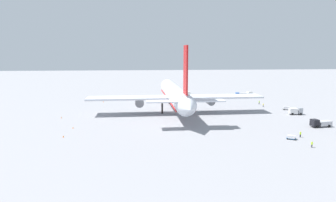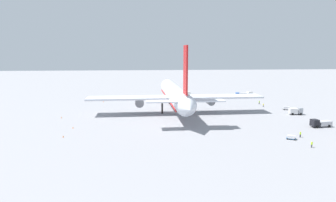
% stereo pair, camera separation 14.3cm
% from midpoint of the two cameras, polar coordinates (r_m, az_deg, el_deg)
% --- Properties ---
extents(ground_plane, '(600.00, 600.00, 0.00)m').
position_cam_midpoint_polar(ground_plane, '(121.01, 1.27, -2.15)').
color(ground_plane, gray).
extents(airliner, '(69.17, 69.97, 26.50)m').
position_cam_midpoint_polar(airliner, '(118.49, 1.34, 1.29)').
color(airliner, silver).
rests_on(airliner, ground).
extents(service_truck_1, '(6.81, 3.76, 2.50)m').
position_cam_midpoint_polar(service_truck_1, '(168.58, 3.61, 1.55)').
color(service_truck_1, white).
rests_on(service_truck_1, ground).
extents(service_truck_3, '(2.92, 5.14, 2.78)m').
position_cam_midpoint_polar(service_truck_3, '(126.06, 23.57, -1.78)').
color(service_truck_3, '#999EA5').
rests_on(service_truck_3, ground).
extents(service_truck_4, '(3.11, 6.09, 2.38)m').
position_cam_midpoint_polar(service_truck_4, '(167.36, 14.02, 1.25)').
color(service_truck_4, '#194CA5').
rests_on(service_truck_4, ground).
extents(service_truck_5, '(3.15, 7.02, 2.67)m').
position_cam_midpoint_polar(service_truck_5, '(108.61, 27.51, -3.83)').
color(service_truck_5, black).
rests_on(service_truck_5, ground).
extents(service_van, '(3.25, 4.52, 1.97)m').
position_cam_midpoint_polar(service_van, '(177.18, 15.49, 1.51)').
color(service_van, white).
rests_on(service_van, ground).
extents(baggage_cart_0, '(2.31, 3.34, 1.53)m').
position_cam_midpoint_polar(baggage_cart_0, '(135.15, 22.05, -1.27)').
color(baggage_cart_0, '#595B60').
rests_on(baggage_cart_0, ground).
extents(baggage_cart_1, '(2.49, 3.03, 1.15)m').
position_cam_midpoint_polar(baggage_cart_1, '(90.09, 22.85, -6.50)').
color(baggage_cart_1, '#26598C').
rests_on(baggage_cart_1, ground).
extents(ground_worker_0, '(0.53, 0.53, 1.76)m').
position_cam_midpoint_polar(ground_worker_0, '(145.84, 17.30, -0.24)').
color(ground_worker_0, black).
rests_on(ground_worker_0, ground).
extents(ground_worker_1, '(0.47, 0.47, 1.79)m').
position_cam_midpoint_polar(ground_worker_1, '(160.52, 6.68, 0.97)').
color(ground_worker_1, black).
rests_on(ground_worker_1, ground).
extents(ground_worker_2, '(0.56, 0.56, 1.76)m').
position_cam_midpoint_polar(ground_worker_2, '(93.19, 24.34, -5.92)').
color(ground_worker_2, black).
rests_on(ground_worker_2, ground).
extents(ground_worker_3, '(0.52, 0.52, 1.68)m').
position_cam_midpoint_polar(ground_worker_3, '(84.61, 26.17, -7.59)').
color(ground_worker_3, '#3F3F47').
rests_on(ground_worker_3, ground).
extents(ground_worker_4, '(0.55, 0.55, 1.65)m').
position_cam_midpoint_polar(ground_worker_4, '(138.82, 18.02, -0.77)').
color(ground_worker_4, '#3F3F47').
rests_on(ground_worker_4, ground).
extents(traffic_cone_0, '(0.36, 0.36, 0.55)m').
position_cam_midpoint_polar(traffic_cone_0, '(166.06, 6.57, 1.03)').
color(traffic_cone_0, orange).
rests_on(traffic_cone_0, ground).
extents(traffic_cone_1, '(0.36, 0.36, 0.55)m').
position_cam_midpoint_polar(traffic_cone_1, '(148.32, -12.50, -0.13)').
color(traffic_cone_1, orange).
rests_on(traffic_cone_1, ground).
extents(traffic_cone_2, '(0.36, 0.36, 0.55)m').
position_cam_midpoint_polar(traffic_cone_2, '(99.84, -18.06, -4.93)').
color(traffic_cone_2, orange).
rests_on(traffic_cone_2, ground).
extents(traffic_cone_3, '(0.36, 0.36, 0.55)m').
position_cam_midpoint_polar(traffic_cone_3, '(116.66, -20.10, -3.02)').
color(traffic_cone_3, orange).
rests_on(traffic_cone_3, ground).
extents(traffic_cone_4, '(0.36, 0.36, 0.55)m').
position_cam_midpoint_polar(traffic_cone_4, '(90.40, -19.76, -6.50)').
color(traffic_cone_4, orange).
rests_on(traffic_cone_4, ground).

